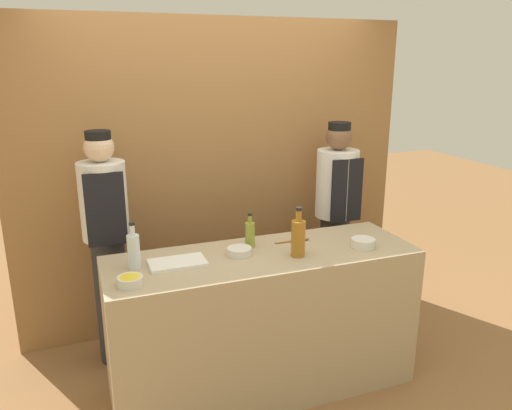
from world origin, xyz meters
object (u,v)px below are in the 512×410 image
object	(u,v)px
wooden_spoon	(297,239)
chef_right	(336,216)
bottle_amber	(298,237)
chef_left	(107,241)
cutting_board	(177,263)
sauce_bowl_purple	(239,251)
sauce_bowl_green	(363,242)
bottle_oil	(250,234)
sauce_bowl_yellow	(130,281)
bottle_clear	(134,250)

from	to	relation	value
wooden_spoon	chef_right	distance (m)	0.80
bottle_amber	wooden_spoon	distance (m)	0.28
wooden_spoon	chef_left	distance (m)	1.28
cutting_board	bottle_amber	size ratio (longest dim) A/B	1.07
sauce_bowl_purple	bottle_amber	size ratio (longest dim) A/B	0.49
chef_right	chef_left	bearing A→B (deg)	180.00
bottle_amber	wooden_spoon	world-z (taller)	bottle_amber
sauce_bowl_green	bottle_oil	size ratio (longest dim) A/B	0.68
sauce_bowl_yellow	wooden_spoon	xyz separation A→B (m)	(1.11, 0.30, -0.02)
sauce_bowl_yellow	chef_right	bearing A→B (deg)	26.03
bottle_amber	chef_left	world-z (taller)	chef_left
sauce_bowl_green	sauce_bowl_purple	world-z (taller)	sauce_bowl_green
bottle_clear	bottle_oil	size ratio (longest dim) A/B	1.23
chef_right	bottle_clear	bearing A→B (deg)	-159.92
sauce_bowl_purple	chef_left	world-z (taller)	chef_left
sauce_bowl_green	bottle_amber	size ratio (longest dim) A/B	0.49
bottle_amber	sauce_bowl_yellow	bearing A→B (deg)	-176.22
sauce_bowl_yellow	bottle_clear	distance (m)	0.25
sauce_bowl_purple	bottle_clear	xyz separation A→B (m)	(-0.63, 0.02, 0.08)
sauce_bowl_yellow	chef_left	world-z (taller)	chef_left
chef_right	cutting_board	bearing A→B (deg)	-155.60
sauce_bowl_purple	bottle_oil	size ratio (longest dim) A/B	0.68
bottle_amber	chef_left	size ratio (longest dim) A/B	0.19
sauce_bowl_purple	wooden_spoon	size ratio (longest dim) A/B	0.63
sauce_bowl_yellow	chef_right	distance (m)	1.90
chef_left	cutting_board	bearing A→B (deg)	-61.31
cutting_board	bottle_amber	bearing A→B (deg)	-9.91
sauce_bowl_purple	cutting_board	world-z (taller)	sauce_bowl_purple
cutting_board	chef_right	bearing A→B (deg)	24.40
sauce_bowl_green	cutting_board	bearing A→B (deg)	173.29
bottle_oil	wooden_spoon	size ratio (longest dim) A/B	0.92
bottle_amber	chef_right	world-z (taller)	chef_right
sauce_bowl_green	wooden_spoon	size ratio (longest dim) A/B	0.63
bottle_amber	wooden_spoon	xyz separation A→B (m)	(0.10, 0.23, -0.11)
sauce_bowl_purple	chef_left	xyz separation A→B (m)	(-0.74, 0.63, -0.06)
sauce_bowl_purple	bottle_clear	distance (m)	0.63
sauce_bowl_green	sauce_bowl_yellow	bearing A→B (deg)	-177.87
bottle_oil	wooden_spoon	xyz separation A→B (m)	(0.32, -0.01, -0.08)
sauce_bowl_purple	wooden_spoon	xyz separation A→B (m)	(0.43, 0.09, -0.01)
sauce_bowl_green	sauce_bowl_purple	bearing A→B (deg)	169.03
bottle_clear	chef_left	distance (m)	0.63
bottle_amber	chef_left	bearing A→B (deg)	144.38
sauce_bowl_yellow	chef_left	size ratio (longest dim) A/B	0.08
chef_right	sauce_bowl_purple	bearing A→B (deg)	-148.52
bottle_oil	bottle_amber	xyz separation A→B (m)	(0.22, -0.24, 0.03)
cutting_board	wooden_spoon	distance (m)	0.83
sauce_bowl_purple	bottle_amber	bearing A→B (deg)	-22.92
cutting_board	chef_right	world-z (taller)	chef_right
cutting_board	bottle_clear	xyz separation A→B (m)	(-0.24, 0.04, 0.10)
chef_left	bottle_oil	bearing A→B (deg)	-31.62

